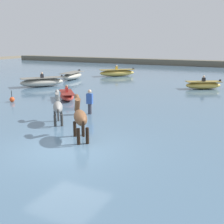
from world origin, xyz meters
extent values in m
plane|color=#756B56|center=(0.00, 0.00, 0.00)|extent=(120.00, 120.00, 0.00)
cube|color=slate|center=(0.00, 10.00, 0.16)|extent=(90.00, 90.00, 0.32)
ellipsoid|color=brown|center=(-0.07, 0.97, 1.22)|extent=(1.29, 1.35, 0.56)
cylinder|color=black|center=(-0.52, 1.22, 0.47)|extent=(0.13, 0.13, 0.94)
cylinder|color=black|center=(-0.28, 1.45, 0.47)|extent=(0.13, 0.13, 0.94)
cylinder|color=black|center=(0.14, 0.50, 0.47)|extent=(0.13, 0.13, 0.94)
cylinder|color=black|center=(0.38, 0.73, 0.47)|extent=(0.13, 0.13, 0.94)
cylinder|color=brown|center=(-0.57, 1.51, 1.57)|extent=(0.51, 0.52, 0.64)
ellipsoid|color=brown|center=(-0.66, 1.61, 1.86)|extent=(0.47, 0.49, 0.24)
cylinder|color=black|center=(0.38, 0.49, 0.97)|extent=(0.09, 0.09, 0.60)
ellipsoid|color=gray|center=(-2.28, 2.41, 1.11)|extent=(1.13, 1.26, 0.51)
cylinder|color=#31312F|center=(-2.67, 2.66, 0.43)|extent=(0.12, 0.12, 0.86)
cylinder|color=#31312F|center=(-2.43, 2.85, 0.43)|extent=(0.12, 0.12, 0.86)
cylinder|color=#31312F|center=(-2.12, 1.96, 0.43)|extent=(0.12, 0.12, 0.86)
cylinder|color=#31312F|center=(-1.88, 2.15, 0.43)|extent=(0.12, 0.12, 0.86)
cylinder|color=gray|center=(-2.69, 2.92, 1.43)|extent=(0.45, 0.49, 0.58)
ellipsoid|color=gray|center=(-2.77, 3.02, 1.70)|extent=(0.41, 0.45, 0.22)
cylinder|color=#31312F|center=(-1.90, 1.94, 0.88)|extent=(0.08, 0.08, 0.54)
ellipsoid|color=#B2AD9E|center=(-11.17, 16.16, 0.66)|extent=(1.79, 3.69, 0.69)
cube|color=slate|center=(-11.17, 16.16, 1.03)|extent=(1.72, 3.54, 0.04)
cube|color=black|center=(-11.44, 17.84, 1.10)|extent=(0.18, 0.14, 0.18)
ellipsoid|color=gold|center=(1.84, 16.04, 0.61)|extent=(3.02, 2.40, 0.58)
cube|color=olive|center=(1.84, 16.04, 0.92)|extent=(2.90, 2.30, 0.04)
cube|color=black|center=(3.03, 16.76, 0.99)|extent=(0.19, 0.20, 0.18)
cube|color=#232328|center=(1.86, 16.02, 1.09)|extent=(0.32, 0.29, 0.30)
sphere|color=beige|center=(1.86, 16.02, 1.33)|extent=(0.18, 0.18, 0.18)
ellipsoid|color=#BC382D|center=(-5.38, 7.30, 0.55)|extent=(2.32, 2.45, 0.47)
cube|color=maroon|center=(-5.38, 7.30, 0.81)|extent=(2.22, 2.35, 0.04)
cube|color=red|center=(-5.37, 7.30, 0.98)|extent=(0.31, 0.31, 0.30)
sphere|color=#A37556|center=(-5.37, 7.30, 1.22)|extent=(0.18, 0.18, 0.18)
ellipsoid|color=gold|center=(-8.39, 20.85, 0.67)|extent=(3.72, 3.75, 0.70)
cube|color=olive|center=(-8.39, 20.85, 1.04)|extent=(3.58, 3.60, 0.04)
cube|color=black|center=(-7.04, 22.22, 1.11)|extent=(0.20, 0.20, 0.18)
cube|color=gold|center=(-8.53, 20.98, 1.21)|extent=(0.31, 0.31, 0.30)
sphere|color=beige|center=(-8.53, 20.98, 1.45)|extent=(0.18, 0.18, 0.18)
ellipsoid|color=#B2AD9E|center=(-10.68, 10.97, 0.68)|extent=(3.28, 3.72, 0.73)
cube|color=slate|center=(-10.68, 10.97, 1.07)|extent=(3.15, 3.57, 0.04)
cube|color=black|center=(-9.61, 12.37, 1.14)|extent=(0.20, 0.19, 0.18)
cube|color=#232328|center=(-10.55, 10.87, 1.24)|extent=(0.30, 0.32, 0.30)
sphere|color=tan|center=(-10.55, 10.87, 1.48)|extent=(0.18, 0.18, 0.18)
cylinder|color=#383842|center=(-1.94, 4.65, 0.44)|extent=(0.20, 0.20, 0.88)
cube|color=#3356A8|center=(-1.94, 4.65, 1.15)|extent=(0.35, 0.26, 0.54)
sphere|color=beige|center=(-1.94, 4.65, 1.53)|extent=(0.20, 0.20, 0.20)
sphere|color=#E54C1E|center=(-8.01, 5.03, 0.48)|extent=(0.32, 0.32, 0.32)
cylinder|color=black|center=(-8.01, 5.03, 0.85)|extent=(0.04, 0.04, 0.41)
cube|color=#605B4C|center=(0.00, 39.41, 0.61)|extent=(80.00, 2.40, 1.23)
camera|label=1|loc=(5.88, -7.84, 4.04)|focal=45.70mm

